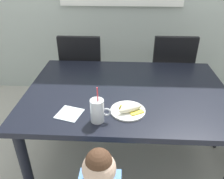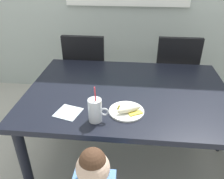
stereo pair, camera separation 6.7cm
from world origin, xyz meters
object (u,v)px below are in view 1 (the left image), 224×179
(dining_chair_right, at_px, (170,71))
(milk_cup, at_px, (97,112))
(dining_chair_left, at_px, (83,71))
(snack_plate, at_px, (128,111))
(paper_napkin, at_px, (69,114))
(dining_table, at_px, (127,99))
(peeled_banana, at_px, (131,109))

(dining_chair_right, xyz_separation_m, milk_cup, (-0.66, -1.17, 0.26))
(dining_chair_left, relative_size, snack_plate, 4.17)
(dining_chair_right, distance_m, paper_napkin, 1.41)
(paper_napkin, bearing_deg, dining_chair_left, 95.26)
(dining_chair_right, bearing_deg, dining_table, 58.55)
(peeled_banana, height_order, paper_napkin, peeled_banana)
(dining_table, bearing_deg, dining_chair_right, 58.55)
(peeled_banana, relative_size, paper_napkin, 1.17)
(snack_plate, bearing_deg, dining_table, 90.82)
(dining_chair_left, xyz_separation_m, paper_napkin, (0.10, -1.06, 0.20))
(dining_chair_right, height_order, milk_cup, milk_cup)
(dining_chair_left, xyz_separation_m, peeled_banana, (0.49, -1.03, 0.23))
(dining_table, xyz_separation_m, paper_napkin, (-0.38, -0.34, 0.08))
(dining_chair_left, xyz_separation_m, milk_cup, (0.29, -1.13, 0.26))
(milk_cup, bearing_deg, paper_napkin, 162.14)
(dining_chair_right, bearing_deg, milk_cup, 60.61)
(dining_chair_left, xyz_separation_m, dining_chair_right, (0.95, 0.04, 0.00))
(milk_cup, bearing_deg, dining_chair_left, 104.40)
(dining_chair_left, distance_m, paper_napkin, 1.09)
(dining_table, height_order, peeled_banana, peeled_banana)
(dining_table, xyz_separation_m, dining_chair_right, (0.47, 0.77, -0.11))
(dining_table, bearing_deg, peeled_banana, -86.41)
(paper_napkin, bearing_deg, dining_table, 41.64)
(snack_plate, bearing_deg, dining_chair_left, 115.23)
(dining_chair_right, xyz_separation_m, snack_plate, (-0.47, -1.06, 0.20))
(snack_plate, xyz_separation_m, peeled_banana, (0.01, -0.01, 0.03))
(milk_cup, distance_m, paper_napkin, 0.21)
(dining_table, relative_size, dining_chair_left, 1.60)
(dining_chair_left, height_order, peeled_banana, dining_chair_left)
(dining_chair_right, bearing_deg, dining_chair_left, 2.57)
(dining_table, distance_m, snack_plate, 0.30)
(dining_chair_left, relative_size, paper_napkin, 6.40)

